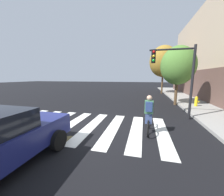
% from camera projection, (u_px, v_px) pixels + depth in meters
% --- Properties ---
extents(ground_plane, '(120.00, 120.00, 0.00)m').
position_uv_depth(ground_plane, '(91.00, 126.00, 6.62)').
color(ground_plane, black).
extents(crosswalk_stripes, '(8.43, 4.16, 0.01)m').
position_uv_depth(crosswalk_stripes, '(81.00, 125.00, 6.75)').
color(crosswalk_stripes, silver).
rests_on(crosswalk_stripes, ground).
extents(manhole_cover, '(0.64, 0.64, 0.01)m').
position_uv_depth(manhole_cover, '(68.00, 139.00, 5.20)').
color(manhole_cover, '#473D1E').
rests_on(manhole_cover, ground).
extents(cyclist, '(0.37, 1.71, 1.69)m').
position_uv_depth(cyclist, '(149.00, 114.00, 5.71)').
color(cyclist, black).
rests_on(cyclist, ground).
extents(traffic_light_near, '(2.47, 0.28, 4.20)m').
position_uv_depth(traffic_light_near, '(177.00, 70.00, 7.46)').
color(traffic_light_near, black).
rests_on(traffic_light_near, ground).
extents(fire_hydrant, '(0.33, 0.22, 0.78)m').
position_uv_depth(fire_hydrant, '(196.00, 101.00, 10.45)').
color(fire_hydrant, gold).
rests_on(fire_hydrant, sidewalk).
extents(street_tree_near, '(2.84, 2.84, 5.06)m').
position_uv_depth(street_tree_near, '(178.00, 66.00, 11.12)').
color(street_tree_near, '#4C3823').
rests_on(street_tree_near, ground).
extents(street_tree_mid, '(3.89, 3.89, 6.92)m').
position_uv_depth(street_tree_mid, '(163.00, 61.00, 18.87)').
color(street_tree_mid, '#4C3823').
rests_on(street_tree_mid, ground).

